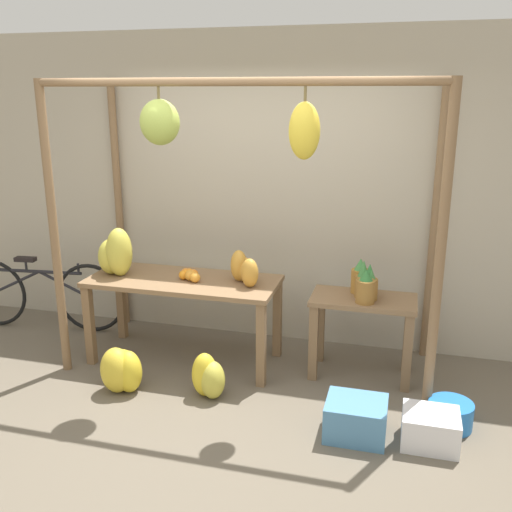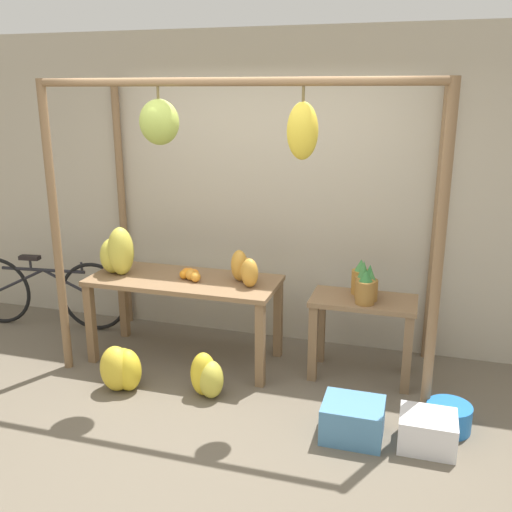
{
  "view_description": "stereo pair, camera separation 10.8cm",
  "coord_description": "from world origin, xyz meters",
  "views": [
    {
      "loc": [
        1.22,
        -3.36,
        2.28
      ],
      "look_at": [
        0.08,
        0.9,
        1.0
      ],
      "focal_mm": 40.0,
      "sensor_mm": 36.0,
      "label": 1
    },
    {
      "loc": [
        1.33,
        -3.33,
        2.28
      ],
      "look_at": [
        0.08,
        0.9,
        1.0
      ],
      "focal_mm": 40.0,
      "sensor_mm": 36.0,
      "label": 2
    }
  ],
  "objects": [
    {
      "name": "ground_plane",
      "position": [
        0.0,
        0.0,
        0.0
      ],
      "size": [
        20.0,
        20.0,
        0.0
      ],
      "primitive_type": "plane",
      "color": "#665B4C"
    },
    {
      "name": "shop_wall_back",
      "position": [
        0.0,
        1.63,
        1.4
      ],
      "size": [
        8.0,
        0.08,
        2.8
      ],
      "color": "#B2A893",
      "rests_on": "ground_plane"
    },
    {
      "name": "stall_awning",
      "position": [
        -0.04,
        0.73,
        1.66
      ],
      "size": [
        3.0,
        1.23,
        2.37
      ],
      "color": "brown",
      "rests_on": "ground_plane"
    },
    {
      "name": "display_table_main",
      "position": [
        -0.56,
        0.9,
        0.64
      ],
      "size": [
        1.62,
        0.67,
        0.75
      ],
      "color": "brown",
      "rests_on": "ground_plane"
    },
    {
      "name": "display_table_side",
      "position": [
        0.95,
        1.01,
        0.51
      ],
      "size": [
        0.84,
        0.45,
        0.68
      ],
      "color": "brown",
      "rests_on": "ground_plane"
    },
    {
      "name": "banana_pile_on_table",
      "position": [
        -1.16,
        0.86,
        0.93
      ],
      "size": [
        0.35,
        0.3,
        0.42
      ],
      "color": "gold",
      "rests_on": "display_table_main"
    },
    {
      "name": "orange_pile",
      "position": [
        -0.51,
        0.91,
        0.79
      ],
      "size": [
        0.2,
        0.18,
        0.09
      ],
      "color": "orange",
      "rests_on": "display_table_main"
    },
    {
      "name": "pineapple_cluster",
      "position": [
        0.95,
        1.01,
        0.8
      ],
      "size": [
        0.23,
        0.37,
        0.31
      ],
      "color": "olive",
      "rests_on": "display_table_side"
    },
    {
      "name": "banana_pile_ground_left",
      "position": [
        -0.84,
        0.27,
        0.17
      ],
      "size": [
        0.4,
        0.4,
        0.37
      ],
      "color": "yellow",
      "rests_on": "ground_plane"
    },
    {
      "name": "banana_pile_ground_right",
      "position": [
        -0.15,
        0.35,
        0.16
      ],
      "size": [
        0.32,
        0.27,
        0.35
      ],
      "color": "gold",
      "rests_on": "ground_plane"
    },
    {
      "name": "fruit_crate_white",
      "position": [
        1.0,
        0.12,
        0.13
      ],
      "size": [
        0.41,
        0.35,
        0.26
      ],
      "color": "#4C84B2",
      "rests_on": "ground_plane"
    },
    {
      "name": "blue_bucket",
      "position": [
        1.63,
        0.4,
        0.09
      ],
      "size": [
        0.31,
        0.31,
        0.19
      ],
      "color": "blue",
      "rests_on": "ground_plane"
    },
    {
      "name": "parked_bicycle",
      "position": [
        -2.18,
        1.18,
        0.36
      ],
      "size": [
        1.7,
        0.24,
        0.73
      ],
      "color": "black",
      "rests_on": "ground_plane"
    },
    {
      "name": "papaya_pile",
      "position": [
        -0.03,
        0.94,
        0.86
      ],
      "size": [
        0.34,
        0.34,
        0.27
      ],
      "color": "gold",
      "rests_on": "display_table_main"
    },
    {
      "name": "fruit_crate_purple",
      "position": [
        1.49,
        0.15,
        0.12
      ],
      "size": [
        0.37,
        0.31,
        0.23
      ],
      "color": "silver",
      "rests_on": "ground_plane"
    }
  ]
}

